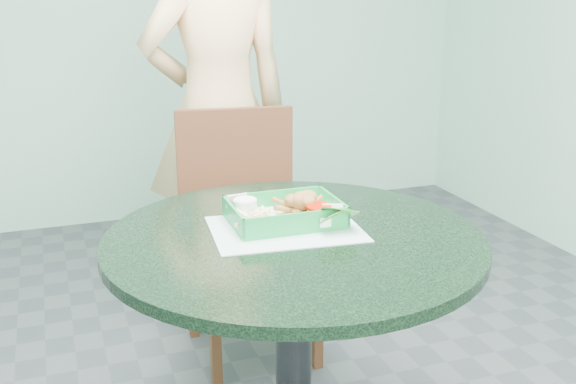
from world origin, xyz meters
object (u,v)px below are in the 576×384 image
object	(u,v)px
dining_chair	(244,216)
crab_sandwich	(301,212)
food_basket	(285,224)
sauce_ramekin	(245,212)
cafe_table	(294,302)
diner_person	(217,76)

from	to	relation	value
dining_chair	crab_sandwich	size ratio (longest dim) A/B	6.99
food_basket	sauce_ramekin	bearing A→B (deg)	161.38
dining_chair	sauce_ramekin	size ratio (longest dim) A/B	14.55
cafe_table	sauce_ramekin	xyz separation A→B (m)	(-0.09, 0.13, 0.22)
cafe_table	diner_person	distance (m)	1.28
dining_chair	cafe_table	bearing A→B (deg)	-90.34
dining_chair	diner_person	size ratio (longest dim) A/B	0.46
cafe_table	diner_person	xyz separation A→B (m)	(0.11, 1.20, 0.44)
cafe_table	dining_chair	bearing A→B (deg)	82.82
dining_chair	crab_sandwich	world-z (taller)	dining_chair
food_basket	crab_sandwich	distance (m)	0.06
cafe_table	crab_sandwich	distance (m)	0.24
diner_person	food_basket	size ratio (longest dim) A/B	7.05
diner_person	sauce_ramekin	distance (m)	1.11
crab_sandwich	sauce_ramekin	xyz separation A→B (m)	(-0.14, 0.05, 0.00)
diner_person	crab_sandwich	world-z (taller)	diner_person
dining_chair	diner_person	bearing A→B (deg)	96.95
diner_person	food_basket	distance (m)	1.14
cafe_table	dining_chair	size ratio (longest dim) A/B	1.05
dining_chair	diner_person	xyz separation A→B (m)	(-0.00, 0.36, 0.49)
sauce_ramekin	food_basket	bearing A→B (deg)	-18.62
cafe_table	crab_sandwich	xyz separation A→B (m)	(0.05, 0.08, 0.22)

